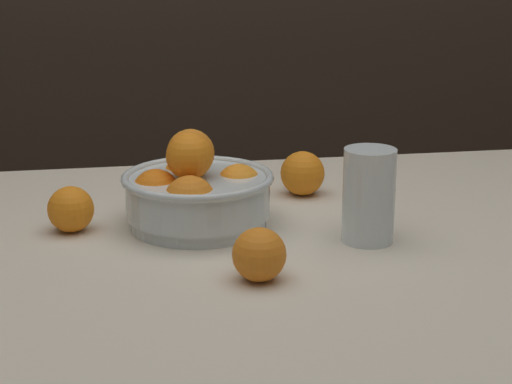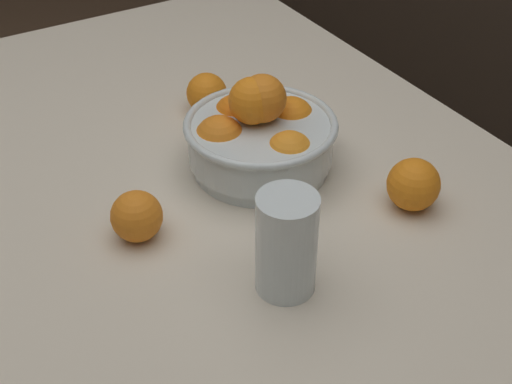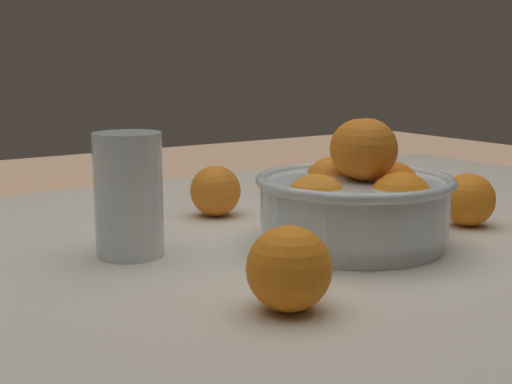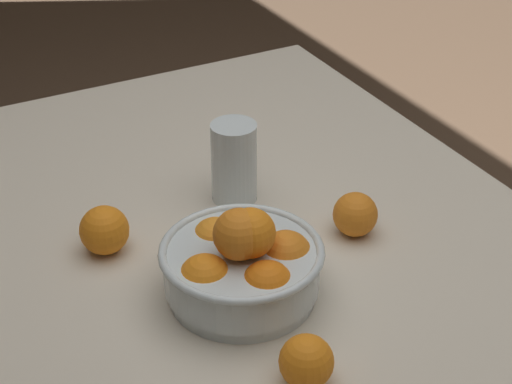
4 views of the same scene
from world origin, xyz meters
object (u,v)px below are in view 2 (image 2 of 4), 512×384
juice_glass (286,249)px  orange_loose_front (207,93)px  orange_loose_aside (137,216)px  fruit_bowl (259,135)px  orange_loose_near_bowl (413,185)px

juice_glass → orange_loose_front: 0.44m
orange_loose_front → orange_loose_aside: same height
fruit_bowl → orange_loose_aside: size_ratio=3.28×
orange_loose_front → juice_glass: bearing=-15.1°
juice_glass → orange_loose_aside: bearing=-146.5°
orange_loose_aside → orange_loose_near_bowl: bearing=69.0°
fruit_bowl → orange_loose_near_bowl: fruit_bowl is taller
fruit_bowl → orange_loose_near_bowl: (0.19, 0.13, -0.02)m
orange_loose_near_bowl → orange_loose_aside: size_ratio=1.07×
juice_glass → fruit_bowl: bearing=155.9°
fruit_bowl → orange_loose_front: fruit_bowl is taller
juice_glass → orange_loose_front: juice_glass is taller
orange_loose_near_bowl → orange_loose_aside: orange_loose_near_bowl is taller
orange_loose_front → orange_loose_aside: 0.34m
orange_loose_aside → orange_loose_front: bearing=136.3°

